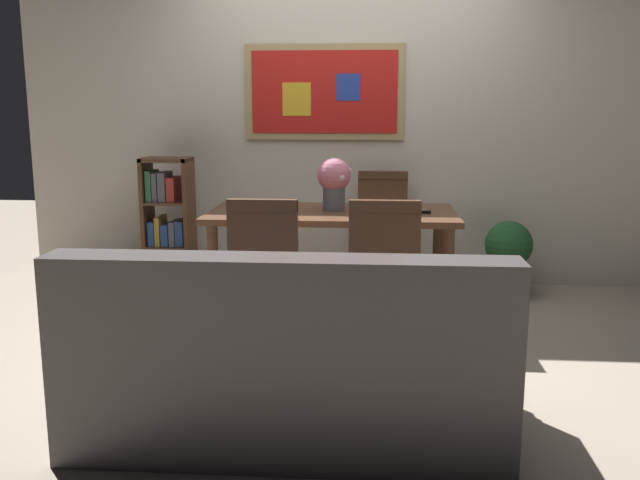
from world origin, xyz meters
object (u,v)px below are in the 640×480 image
at_px(dining_chair_near_right, 384,265).
at_px(bookshelf, 169,230).
at_px(leather_couch, 289,366).
at_px(tv_remote, 418,212).
at_px(dining_chair_near_left, 266,264).
at_px(dining_table, 332,225).
at_px(potted_ivy, 508,257).
at_px(dining_chair_far_right, 382,221).
at_px(flower_vase, 334,180).

height_order(dining_chair_near_right, bookshelf, bookshelf).
relative_size(leather_couch, tv_remote, 11.42).
height_order(dining_chair_near_left, dining_chair_near_right, same).
distance_m(dining_table, potted_ivy, 1.48).
height_order(leather_couch, bookshelf, bookshelf).
relative_size(dining_chair_far_right, potted_ivy, 1.59).
bearing_deg(dining_table, dining_chair_far_right, 66.09).
height_order(dining_table, potted_ivy, dining_table).
height_order(dining_table, dining_chair_near_right, dining_chair_near_right).
bearing_deg(leather_couch, dining_chair_far_right, 80.22).
bearing_deg(dining_table, potted_ivy, 27.57).
relative_size(flower_vase, tv_remote, 2.18).
bearing_deg(tv_remote, dining_chair_far_right, 104.47).
xyz_separation_m(potted_ivy, tv_remote, (-0.72, -0.73, 0.44)).
xyz_separation_m(flower_vase, tv_remote, (0.54, -0.09, -0.19)).
relative_size(dining_chair_near_left, tv_remote, 5.77).
height_order(dining_chair_near_left, tv_remote, dining_chair_near_left).
xyz_separation_m(leather_couch, flower_vase, (0.09, 1.72, 0.61)).
height_order(dining_table, bookshelf, bookshelf).
distance_m(bookshelf, tv_remote, 2.01).
height_order(dining_chair_near_right, potted_ivy, dining_chair_near_right).
height_order(dining_chair_far_right, tv_remote, dining_chair_far_right).
bearing_deg(tv_remote, flower_vase, 170.36).
xyz_separation_m(dining_table, dining_chair_near_left, (-0.32, -0.74, -0.10)).
xyz_separation_m(dining_chair_near_right, potted_ivy, (0.95, 1.39, -0.24)).
bearing_deg(bookshelf, dining_table, -27.38).
distance_m(dining_chair_near_left, dining_chair_near_right, 0.65).
bearing_deg(dining_table, flower_vase, 71.90).
bearing_deg(bookshelf, dining_chair_far_right, 3.25).
distance_m(dining_table, leather_couch, 1.72).
xyz_separation_m(dining_table, dining_chair_near_right, (0.33, -0.73, -0.10)).
xyz_separation_m(dining_chair_far_right, bookshelf, (-1.64, -0.09, -0.07)).
distance_m(leather_couch, potted_ivy, 2.72).
distance_m(dining_chair_far_right, dining_chair_near_left, 1.64).
distance_m(dining_chair_near_left, potted_ivy, 2.14).
xyz_separation_m(dining_chair_near_right, leather_couch, (-0.41, -0.96, -0.22)).
bearing_deg(dining_chair_far_right, dining_chair_near_right, -90.48).
distance_m(dining_table, dining_chair_near_right, 0.80).
relative_size(potted_ivy, flower_vase, 1.67).
bearing_deg(flower_vase, dining_chair_near_right, -67.34).
bearing_deg(flower_vase, tv_remote, -9.64).
bearing_deg(bookshelf, tv_remote, -21.60).
bearing_deg(potted_ivy, tv_remote, -134.88).
bearing_deg(potted_ivy, dining_chair_near_right, -124.28).
height_order(dining_chair_near_left, potted_ivy, dining_chair_near_left).
bearing_deg(dining_chair_near_right, tv_remote, 71.28).
height_order(dining_chair_far_right, dining_chair_near_right, same).
xyz_separation_m(dining_table, bookshelf, (-1.30, 0.67, -0.17)).
bearing_deg(dining_table, leather_couch, -92.83).
xyz_separation_m(dining_chair_near_left, tv_remote, (0.88, 0.68, 0.20)).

